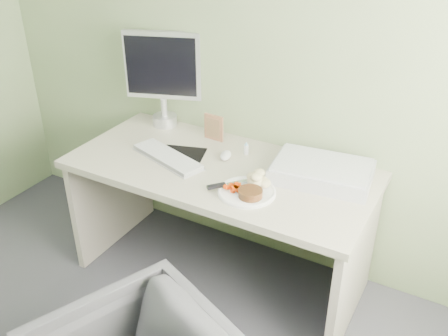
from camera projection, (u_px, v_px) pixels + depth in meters
The scene contains 14 objects.
wall_back at pixel (255, 31), 2.57m from camera, with size 3.50×3.50×0.00m, color gray.
desk at pixel (220, 196), 2.68m from camera, with size 1.60×0.75×0.73m.
plate at pixel (247, 192), 2.36m from camera, with size 0.28×0.28×0.01m, color white.
steak at pixel (250, 193), 2.30m from camera, with size 0.11×0.11×0.04m, color black.
potato_pile at pixel (257, 180), 2.38m from camera, with size 0.12×0.09×0.07m, color tan.
carrot_heap at pixel (234, 186), 2.35m from camera, with size 0.07×0.06×0.05m, color red.
steak_knife at pixel (224, 185), 2.38m from camera, with size 0.17×0.20×0.02m.
mousepad at pixel (182, 155), 2.70m from camera, with size 0.23×0.21×0.00m, color black.
keyboard at pixel (167, 157), 2.65m from camera, with size 0.45×0.13×0.02m, color white.
computer_mouse at pixel (226, 155), 2.66m from camera, with size 0.06×0.10×0.04m, color white.
photo_frame at pixel (214, 127), 2.83m from camera, with size 0.12×0.01×0.15m, color #8B5A41.
eyedrop_bottle at pixel (246, 149), 2.70m from camera, with size 0.03×0.03×0.07m.
scanner at pixel (322, 172), 2.47m from camera, with size 0.48×0.32×0.07m, color #A9AAB0.
monitor at pixel (164, 74), 2.91m from camera, with size 0.46×0.20×0.56m.
Camera 1 is at (1.12, -0.34, 2.00)m, focal length 40.00 mm.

